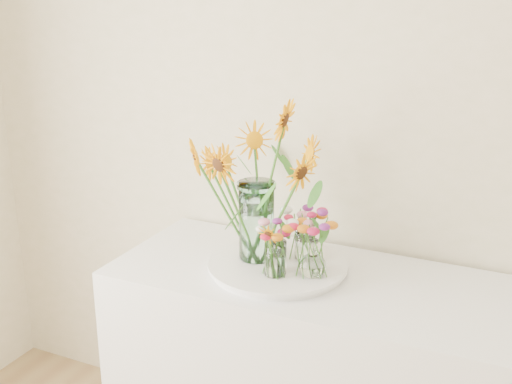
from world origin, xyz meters
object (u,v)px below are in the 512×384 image
small_vase_b (313,258)px  small_vase_c (305,244)px  mason_jar (256,221)px  tray (278,267)px  small_vase_a (275,259)px

small_vase_b → small_vase_c: bearing=122.3°
mason_jar → small_vase_c: bearing=23.4°
small_vase_c → mason_jar: bearing=-156.6°
tray → small_vase_c: size_ratio=3.85×
small_vase_a → small_vase_c: bearing=76.5°
mason_jar → small_vase_b: mason_jar is taller
small_vase_a → small_vase_c: 0.17m
small_vase_a → small_vase_b: bearing=23.8°
small_vase_a → small_vase_b: small_vase_b is taller
small_vase_a → small_vase_b: (0.11, 0.05, 0.00)m
tray → small_vase_b: (0.14, -0.04, 0.08)m
small_vase_b → small_vase_c: small_vase_b is taller
small_vase_c → tray: bearing=-133.9°
tray → mason_jar: mason_jar is taller
tray → small_vase_b: small_vase_b is taller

